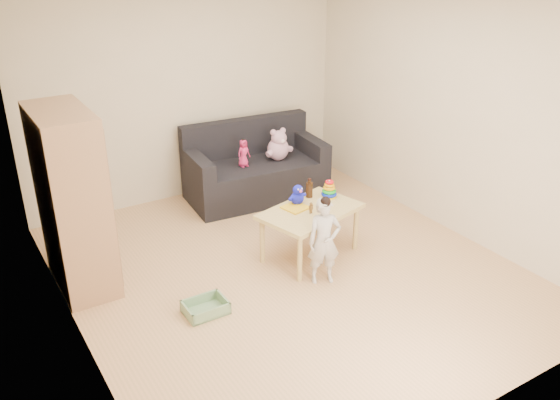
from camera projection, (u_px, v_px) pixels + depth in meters
room at (290, 145)px, 5.27m from camera, size 4.50×4.50×4.50m
wardrobe at (72, 201)px, 5.28m from camera, size 0.47×0.93×1.68m
sofa at (256, 179)px, 7.30m from camera, size 1.72×0.97×0.47m
play_table at (310, 233)px, 5.97m from camera, size 1.11×0.85×0.52m
storage_bin at (206, 307)px, 5.15m from camera, size 0.37×0.27×0.11m
toddler at (324, 242)px, 5.47m from camera, size 0.36×0.30×0.83m
pink_bear at (278, 147)px, 7.21m from camera, size 0.35×0.32×0.33m
doll at (244, 153)px, 7.00m from camera, size 0.18×0.14×0.33m
ring_stacker at (329, 191)px, 6.10m from camera, size 0.16×0.16×0.19m
brown_bottle at (309, 189)px, 6.10m from camera, size 0.07×0.07×0.21m
blue_plush at (297, 194)px, 5.93m from camera, size 0.22×0.21×0.21m
wooden_figure at (311, 208)px, 5.76m from camera, size 0.06×0.05×0.12m
yellow_book at (295, 208)px, 5.88m from camera, size 0.26×0.26×0.02m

